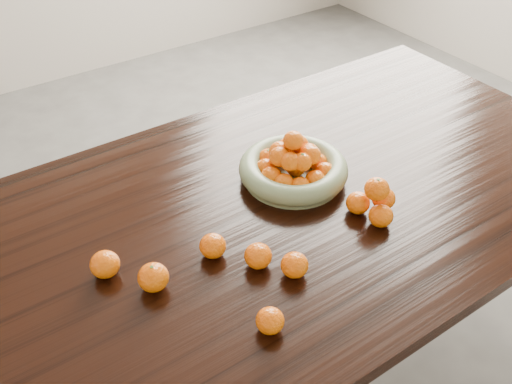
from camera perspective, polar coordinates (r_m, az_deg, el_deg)
ground at (r=1.99m, az=0.71°, el=-18.30°), size 5.00×5.00×0.00m
dining_table at (r=1.49m, az=0.91°, el=-4.16°), size 2.00×1.00×0.75m
fruit_bowl at (r=1.50m, az=3.74°, el=2.53°), size 0.29×0.29×0.14m
orange_pyramid at (r=1.41m, az=11.79°, el=-0.92°), size 0.12×0.13×0.11m
loose_orange_0 at (r=1.23m, az=-10.23°, el=-8.40°), size 0.07×0.07×0.06m
loose_orange_1 at (r=1.26m, az=0.22°, el=-6.41°), size 0.06×0.06×0.06m
loose_orange_2 at (r=1.24m, az=3.87°, el=-7.30°), size 0.06×0.06×0.06m
loose_orange_3 at (r=1.28m, az=-14.87°, el=-7.01°), size 0.06×0.06×0.06m
loose_orange_4 at (r=1.14m, az=1.41°, el=-12.74°), size 0.06×0.06×0.05m
loose_orange_5 at (r=1.29m, az=-4.34°, el=-5.40°), size 0.06×0.06×0.06m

